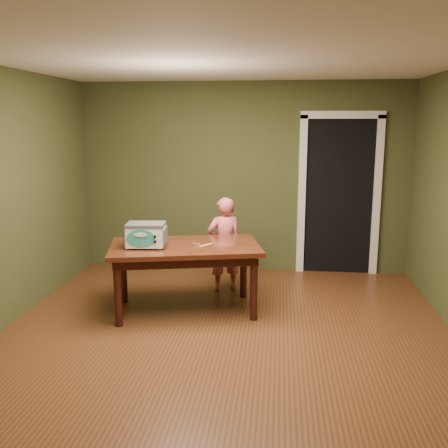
{
  "coord_description": "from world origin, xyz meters",
  "views": [
    {
      "loc": [
        0.5,
        -4.36,
        2.05
      ],
      "look_at": [
        -0.11,
        1.0,
        0.95
      ],
      "focal_mm": 40.0,
      "sensor_mm": 36.0,
      "label": 1
    }
  ],
  "objects": [
    {
      "name": "floor",
      "position": [
        0.0,
        0.0,
        0.0
      ],
      "size": [
        5.0,
        5.0,
        0.0
      ],
      "primitive_type": "plane",
      "color": "brown",
      "rests_on": "ground"
    },
    {
      "name": "room_shell",
      "position": [
        0.0,
        0.0,
        1.71
      ],
      "size": [
        4.52,
        5.02,
        2.61
      ],
      "color": "#3F4726",
      "rests_on": "ground"
    },
    {
      "name": "doorway",
      "position": [
        1.3,
        2.78,
        1.06
      ],
      "size": [
        1.1,
        0.66,
        2.25
      ],
      "color": "black",
      "rests_on": "ground"
    },
    {
      "name": "dining_table",
      "position": [
        -0.51,
        0.8,
        0.65
      ],
      "size": [
        1.76,
        1.24,
        0.75
      ],
      "rotation": [
        0.0,
        0.0,
        0.23
      ],
      "color": "black",
      "rests_on": "floor"
    },
    {
      "name": "toy_oven",
      "position": [
        -0.9,
        0.66,
        0.89
      ],
      "size": [
        0.45,
        0.32,
        0.26
      ],
      "rotation": [
        0.0,
        0.0,
        0.09
      ],
      "color": "#4C4F54",
      "rests_on": "dining_table"
    },
    {
      "name": "baking_pan",
      "position": [
        -0.38,
        0.79,
        0.76
      ],
      "size": [
        0.1,
        0.1,
        0.02
      ],
      "color": "silver",
      "rests_on": "dining_table"
    },
    {
      "name": "spatula",
      "position": [
        -0.28,
        0.81,
        0.75
      ],
      "size": [
        0.13,
        0.16,
        0.01
      ],
      "primitive_type": "cube",
      "rotation": [
        0.0,
        0.0,
        0.95
      ],
      "color": "#F1C269",
      "rests_on": "dining_table"
    },
    {
      "name": "child",
      "position": [
        -0.16,
        1.54,
        0.58
      ],
      "size": [
        0.5,
        0.42,
        1.17
      ],
      "primitive_type": "imported",
      "rotation": [
        0.0,
        0.0,
        3.51
      ],
      "color": "#E25D6A",
      "rests_on": "floor"
    }
  ]
}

